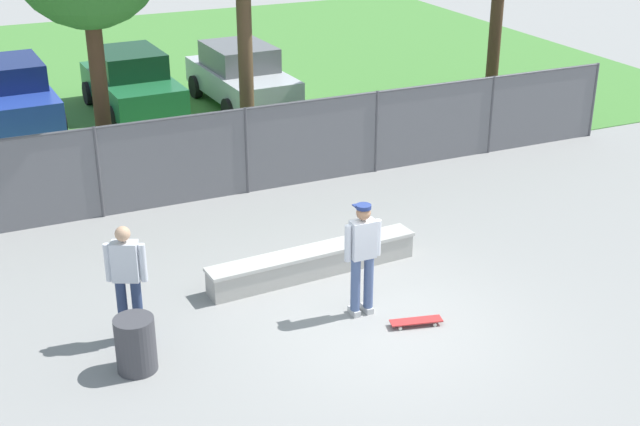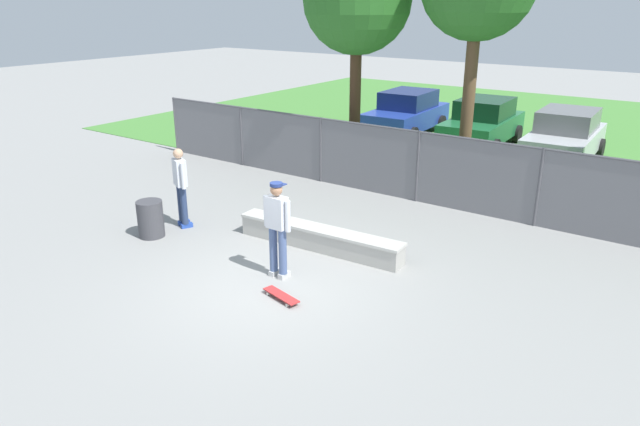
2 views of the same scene
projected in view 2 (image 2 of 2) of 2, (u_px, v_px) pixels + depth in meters
The scene contains 12 objects.
ground_plane at pixel (270, 286), 10.55m from camera, with size 80.00×80.00×0.00m, color gray.
grass_strip at pixel (535, 131), 22.88m from camera, with size 30.01×20.00×0.02m, color #478438.
concrete_ledge at pixel (319, 238), 12.07m from camera, with size 3.77×0.69×0.47m.
skateboarder at pixel (277, 225), 10.56m from camera, with size 0.60×0.31×1.84m.
skateboard at pixel (281, 295), 10.07m from camera, with size 0.82×0.38×0.09m.
chainlink_fence at pixel (418, 164), 14.66m from camera, with size 18.08×0.07×1.83m.
tree_near_left at pixel (357, 0), 15.64m from camera, with size 2.95×2.95×6.38m.
car_blue at pixel (407, 113), 22.06m from camera, with size 2.15×4.27×1.66m.
car_green at pixel (483, 123), 20.29m from camera, with size 2.15×4.27×1.66m.
car_silver at pixel (565, 136), 18.27m from camera, with size 2.15×4.27×1.66m.
bystander at pixel (181, 184), 13.00m from camera, with size 0.55×0.40×1.82m.
trash_bin at pixel (151, 219), 12.65m from camera, with size 0.56×0.56×0.81m, color #3F3F44.
Camera 2 is at (6.23, -7.16, 4.88)m, focal length 32.71 mm.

